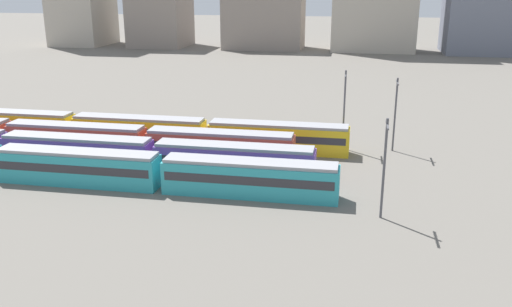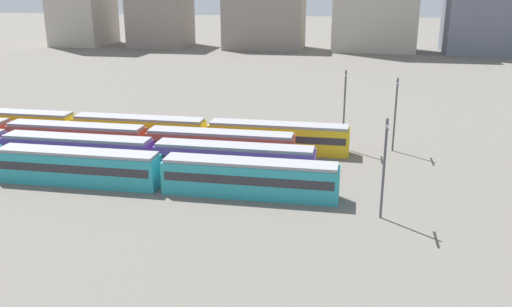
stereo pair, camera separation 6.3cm
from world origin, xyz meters
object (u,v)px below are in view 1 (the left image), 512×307
(train_track_2, at_px, (76,138))
(train_track_3, at_px, (139,130))
(catenary_pole_3, at_px, (344,106))
(train_track_0, at_px, (78,167))
(catenary_pole_1, at_px, (395,111))
(train_track_1, at_px, (78,151))
(catenary_pole_0, at_px, (384,164))

(train_track_2, bearing_deg, train_track_3, 39.26)
(catenary_pole_3, bearing_deg, train_track_0, -146.22)
(train_track_2, xyz_separation_m, train_track_3, (6.36, 5.20, 0.00))
(catenary_pole_1, bearing_deg, train_track_1, -159.99)
(train_track_1, xyz_separation_m, catenary_pole_1, (36.86, 13.42, 3.39))
(catenary_pole_0, bearing_deg, train_track_2, 160.13)
(train_track_0, relative_size, catenary_pole_0, 5.88)
(train_track_1, bearing_deg, catenary_pole_0, -13.61)
(catenary_pole_1, xyz_separation_m, catenary_pole_3, (-6.43, -0.15, 0.40))
(train_track_1, height_order, train_track_3, same)
(train_track_0, height_order, catenary_pole_3, catenary_pole_3)
(train_track_0, distance_m, catenary_pole_3, 33.44)
(train_track_3, distance_m, catenary_pole_0, 36.63)
(train_track_3, xyz_separation_m, catenary_pole_0, (31.26, -18.80, 3.38))
(train_track_0, height_order, catenary_pole_1, catenary_pole_1)
(train_track_2, distance_m, catenary_pole_3, 34.53)
(train_track_3, bearing_deg, catenary_pole_0, -31.02)
(train_track_2, xyz_separation_m, catenary_pole_1, (39.78, 8.22, 3.39))
(train_track_1, relative_size, catenary_pole_3, 5.42)
(catenary_pole_0, bearing_deg, catenary_pole_3, 101.15)
(train_track_1, bearing_deg, train_track_0, -61.59)
(train_track_1, height_order, catenary_pole_3, catenary_pole_3)
(train_track_2, bearing_deg, catenary_pole_3, 13.61)
(train_track_0, relative_size, train_track_2, 1.00)
(train_track_0, xyz_separation_m, train_track_3, (0.62, 15.60, 0.00))
(train_track_3, bearing_deg, train_track_0, -92.29)
(train_track_0, distance_m, catenary_pole_1, 38.95)
(train_track_2, height_order, catenary_pole_3, catenary_pole_3)
(train_track_0, relative_size, catenary_pole_1, 5.87)
(train_track_2, xyz_separation_m, catenary_pole_3, (33.35, 8.07, 3.79))
(train_track_0, relative_size, catenary_pole_3, 5.42)
(train_track_3, distance_m, catenary_pole_1, 33.73)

